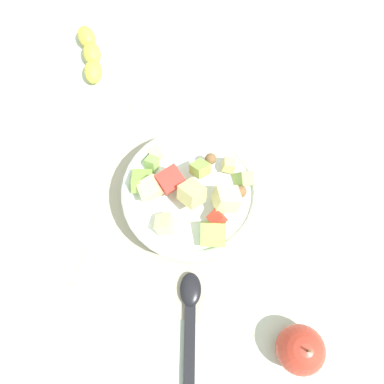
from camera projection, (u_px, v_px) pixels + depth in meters
ground_plane at (187, 202)px, 0.70m from camera, size 2.40×2.40×0.00m
placemat at (187, 202)px, 0.70m from camera, size 0.41×0.32×0.01m
salad_bowl at (192, 194)px, 0.66m from camera, size 0.24×0.24×0.12m
serving_spoon at (190, 311)px, 0.62m from camera, size 0.19×0.06×0.01m
whole_apple at (300, 350)px, 0.58m from camera, size 0.08×0.08×0.09m
banana_whole at (91, 54)px, 0.80m from camera, size 0.15×0.10×0.04m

